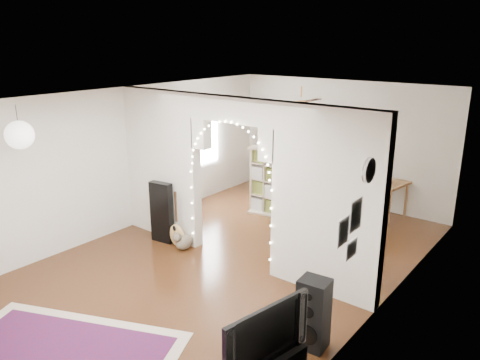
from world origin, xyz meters
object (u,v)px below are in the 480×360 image
Objects in this scene: bookcase at (282,183)px; dining_chair_left at (334,209)px; dining_table at (376,182)px; floor_speaker at (313,314)px; dining_chair_right at (308,202)px; acoustic_guitar at (177,226)px.

bookcase reaches higher than dining_chair_left.
bookcase is at bearing -150.31° from dining_chair_left.
bookcase is 1.99m from dining_table.
floor_speaker is 1.84× the size of dining_chair_right.
dining_chair_left reaches higher than dining_chair_right.
dining_chair_left is at bearing -103.77° from dining_table.
floor_speaker is 4.60m from dining_chair_right.
acoustic_guitar is at bearing -119.28° from bookcase.
bookcase is at bearing 98.24° from acoustic_guitar.
dining_table reaches higher than dining_chair_left.
floor_speaker is at bearing -66.88° from bookcase.
dining_chair_right is (0.33, 0.54, -0.49)m from bookcase.
floor_speaker is 1.49× the size of dining_chair_left.
dining_chair_right is (-1.14, -0.80, -0.46)m from dining_table.
acoustic_guitar is 2.51m from bookcase.
acoustic_guitar reaches higher than dining_table.
acoustic_guitar is 4.30m from dining_table.
floor_speaker is at bearing -66.13° from dining_table.
floor_speaker is 4.90m from dining_table.
dining_chair_right is at bearing 94.74° from acoustic_guitar.
bookcase reaches higher than acoustic_guitar.
acoustic_guitar is 3.44m from floor_speaker.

